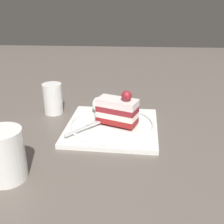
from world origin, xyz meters
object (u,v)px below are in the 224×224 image
(fork, at_px, (84,128))
(drink_glass_near, at_px, (5,158))
(whipped_cream_dollop, at_px, (98,105))
(drink_glass_far, at_px, (53,100))
(cake_slice, at_px, (118,110))
(dessert_plate, at_px, (112,126))

(fork, relative_size, drink_glass_near, 0.88)
(whipped_cream_dollop, distance_m, drink_glass_far, 0.14)
(whipped_cream_dollop, relative_size, drink_glass_far, 0.48)
(fork, relative_size, drink_glass_far, 1.01)
(fork, bearing_deg, drink_glass_near, 146.52)
(drink_glass_near, xyz_separation_m, drink_glass_far, (0.32, -0.01, -0.01))
(whipped_cream_dollop, distance_m, fork, 0.11)
(whipped_cream_dollop, bearing_deg, cake_slice, -138.49)
(dessert_plate, xyz_separation_m, cake_slice, (0.00, -0.01, 0.04))
(cake_slice, bearing_deg, drink_glass_near, 138.03)
(cake_slice, xyz_separation_m, whipped_cream_dollop, (0.07, 0.06, -0.01))
(fork, bearing_deg, cake_slice, -62.10)
(drink_glass_far, bearing_deg, drink_glass_near, 178.94)
(drink_glass_far, bearing_deg, fork, -139.94)
(dessert_plate, bearing_deg, fork, 121.22)
(cake_slice, distance_m, drink_glass_far, 0.22)
(dessert_plate, xyz_separation_m, drink_glass_far, (0.09, 0.18, 0.03))
(dessert_plate, bearing_deg, whipped_cream_dollop, 32.46)
(whipped_cream_dollop, bearing_deg, dessert_plate, -147.54)
(cake_slice, bearing_deg, dessert_plate, 100.20)
(cake_slice, height_order, fork, cake_slice)
(fork, xyz_separation_m, drink_glass_near, (-0.18, 0.12, 0.02))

